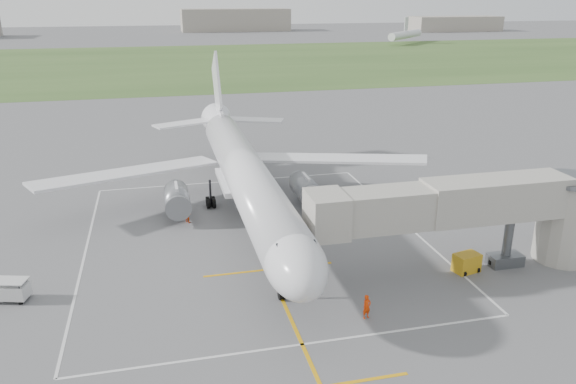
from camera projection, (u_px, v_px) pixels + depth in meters
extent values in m
plane|color=#535356|center=(247.00, 221.00, 52.11)|extent=(700.00, 700.00, 0.00)
cube|color=#375424|center=(177.00, 63.00, 171.31)|extent=(700.00, 120.00, 0.02)
cube|color=orange|center=(257.00, 243.00, 47.52)|extent=(0.25, 60.00, 0.01)
cube|color=orange|center=(269.00, 269.00, 42.93)|extent=(10.00, 0.25, 0.01)
cube|color=silver|center=(230.00, 181.00, 63.11)|extent=(28.00, 0.20, 0.01)
cube|color=silver|center=(302.00, 344.00, 33.76)|extent=(28.00, 0.20, 0.01)
cube|color=silver|center=(85.00, 255.00, 45.38)|extent=(0.20, 32.00, 0.01)
cube|color=silver|center=(405.00, 224.00, 51.49)|extent=(0.20, 32.00, 0.01)
cylinder|color=silver|center=(246.00, 175.00, 50.60)|extent=(3.80, 36.00, 3.80)
ellipsoid|color=silver|center=(294.00, 263.00, 34.10)|extent=(3.80, 7.22, 3.80)
cube|color=black|center=(298.00, 253.00, 32.92)|extent=(2.40, 1.60, 0.99)
cone|color=silver|center=(219.00, 123.00, 69.27)|extent=(3.80, 6.00, 3.80)
cube|color=silver|center=(336.00, 159.00, 58.68)|extent=(17.93, 11.24, 1.23)
cube|color=silver|center=(129.00, 173.00, 54.10)|extent=(17.93, 11.24, 1.23)
cube|color=silver|center=(241.00, 181.00, 53.87)|extent=(4.20, 8.00, 0.50)
cube|color=silver|center=(217.00, 87.00, 68.47)|extent=(0.30, 7.89, 8.65)
cube|color=silver|center=(220.00, 115.00, 67.46)|extent=(0.35, 5.00, 1.20)
cube|color=silver|center=(253.00, 120.00, 69.84)|extent=(7.85, 5.03, 0.20)
cube|color=silver|center=(185.00, 123.00, 68.01)|extent=(7.85, 5.03, 0.20)
cylinder|color=slate|center=(305.00, 188.00, 55.12)|extent=(2.30, 4.20, 2.30)
cube|color=silver|center=(306.00, 181.00, 54.58)|extent=(0.25, 2.40, 1.20)
cylinder|color=slate|center=(177.00, 198.00, 52.41)|extent=(2.30, 4.20, 2.30)
cube|color=silver|center=(177.00, 191.00, 51.87)|extent=(0.25, 2.40, 1.20)
cylinder|color=black|center=(282.00, 282.00, 38.38)|extent=(0.18, 0.18, 2.60)
cylinder|color=black|center=(280.00, 294.00, 38.65)|extent=(0.28, 0.80, 0.80)
cylinder|color=black|center=(283.00, 294.00, 38.70)|extent=(0.28, 0.80, 0.80)
cylinder|color=black|center=(268.00, 189.00, 56.40)|extent=(0.22, 0.22, 2.80)
cylinder|color=black|center=(266.00, 199.00, 56.32)|extent=(0.32, 0.96, 0.96)
cylinder|color=black|center=(272.00, 198.00, 56.45)|extent=(0.32, 0.96, 0.96)
cylinder|color=black|center=(265.00, 197.00, 56.96)|extent=(0.32, 0.96, 0.96)
cylinder|color=black|center=(270.00, 196.00, 57.09)|extent=(0.32, 0.96, 0.96)
cylinder|color=black|center=(210.00, 193.00, 55.13)|extent=(0.22, 0.22, 2.80)
cylinder|color=black|center=(208.00, 204.00, 55.06)|extent=(0.32, 0.96, 0.96)
cylinder|color=black|center=(214.00, 203.00, 55.18)|extent=(0.32, 0.96, 0.96)
cylinder|color=black|center=(208.00, 201.00, 55.70)|extent=(0.32, 0.96, 0.96)
cylinder|color=black|center=(213.00, 201.00, 55.82)|extent=(0.32, 0.96, 0.96)
cube|color=#A09B91|center=(385.00, 209.00, 39.55)|extent=(11.09, 2.90, 2.80)
cube|color=#A09B91|center=(496.00, 198.00, 41.42)|extent=(11.09, 3.10, 3.00)
cube|color=#A09B91|center=(327.00, 214.00, 38.60)|extent=(2.60, 3.40, 3.00)
cylinder|color=#55585C|center=(508.00, 240.00, 42.96)|extent=(0.70, 0.70, 4.20)
cube|color=#55585C|center=(505.00, 260.00, 43.51)|extent=(2.60, 1.40, 0.90)
cylinder|color=#A09B91|center=(567.00, 221.00, 43.68)|extent=(4.40, 4.40, 6.40)
cylinder|color=#55585C|center=(574.00, 180.00, 42.55)|extent=(5.00, 5.00, 0.30)
cylinder|color=black|center=(493.00, 262.00, 43.32)|extent=(0.70, 0.30, 0.70)
cylinder|color=black|center=(516.00, 260.00, 43.76)|extent=(0.70, 0.30, 0.70)
cube|color=#C29118|center=(467.00, 263.00, 42.45)|extent=(2.14, 1.64, 1.43)
cylinder|color=black|center=(464.00, 273.00, 41.90)|extent=(0.28, 0.45, 0.42)
cylinder|color=black|center=(478.00, 270.00, 42.46)|extent=(0.28, 0.45, 0.42)
cube|color=silver|center=(11.00, 291.00, 38.37)|extent=(2.51, 1.89, 0.98)
cube|color=silver|center=(10.00, 281.00, 38.12)|extent=(2.51, 1.89, 0.07)
cylinder|color=black|center=(20.00, 292.00, 37.77)|extent=(0.07, 0.07, 1.16)
cylinder|color=black|center=(2.00, 284.00, 38.85)|extent=(0.07, 0.07, 1.16)
cylinder|color=black|center=(28.00, 285.00, 38.78)|extent=(0.07, 0.07, 1.16)
cylinder|color=black|center=(21.00, 302.00, 38.07)|extent=(0.25, 0.39, 0.36)
cylinder|color=black|center=(5.00, 294.00, 39.06)|extent=(0.25, 0.39, 0.36)
cylinder|color=black|center=(28.00, 295.00, 39.00)|extent=(0.25, 0.39, 0.36)
imported|color=#E33707|center=(367.00, 307.00, 36.27)|extent=(0.69, 0.56, 1.65)
imported|color=#EC4A07|center=(188.00, 214.00, 51.66)|extent=(0.93, 0.96, 1.55)
cube|color=gray|center=(235.00, 20.00, 315.60)|extent=(60.00, 20.00, 12.00)
cube|color=gray|center=(455.00, 24.00, 314.96)|extent=(50.00, 18.00, 8.00)
cylinder|color=silver|center=(406.00, 35.00, 237.52)|extent=(24.80, 24.98, 3.20)
cube|color=silver|center=(406.00, 24.00, 236.02)|extent=(3.03, 3.05, 5.50)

